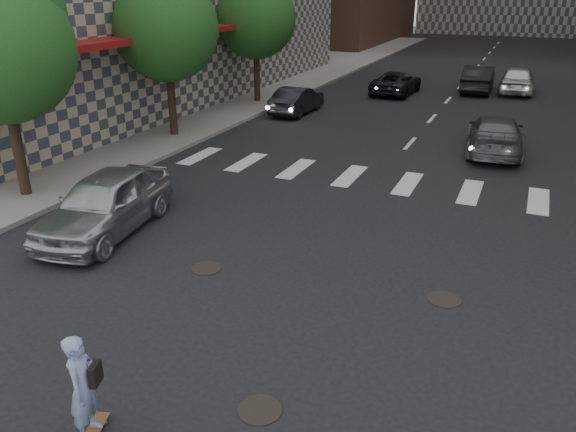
% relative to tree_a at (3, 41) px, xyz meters
% --- Properties ---
extents(ground, '(160.00, 160.00, 0.00)m').
position_rel_tree_a_xyz_m(ground, '(9.45, -3.14, -4.65)').
color(ground, black).
rests_on(ground, ground).
extents(sidewalk_left, '(13.00, 80.00, 0.15)m').
position_rel_tree_a_xyz_m(sidewalk_left, '(-5.05, 16.86, -4.57)').
color(sidewalk_left, gray).
rests_on(sidewalk_left, ground).
extents(tree_a, '(4.20, 4.20, 6.60)m').
position_rel_tree_a_xyz_m(tree_a, '(0.00, 0.00, 0.00)').
color(tree_a, '#382619').
rests_on(tree_a, sidewalk_left).
extents(tree_b, '(4.20, 4.20, 6.60)m').
position_rel_tree_a_xyz_m(tree_b, '(0.00, 8.00, 0.00)').
color(tree_b, '#382619').
rests_on(tree_b, sidewalk_left).
extents(tree_c, '(4.20, 4.20, 6.60)m').
position_rel_tree_a_xyz_m(tree_c, '(0.00, 16.00, 0.00)').
color(tree_c, '#382619').
rests_on(tree_c, sidewalk_left).
extents(manhole_a, '(0.70, 0.70, 0.02)m').
position_rel_tree_a_xyz_m(manhole_a, '(10.65, -5.64, -4.64)').
color(manhole_a, black).
rests_on(manhole_a, ground).
extents(manhole_b, '(0.70, 0.70, 0.02)m').
position_rel_tree_a_xyz_m(manhole_b, '(7.45, -1.94, -4.64)').
color(manhole_b, black).
rests_on(manhole_b, ground).
extents(manhole_c, '(0.70, 0.70, 0.02)m').
position_rel_tree_a_xyz_m(manhole_c, '(12.75, -1.14, -4.64)').
color(manhole_c, black).
rests_on(manhole_c, ground).
extents(skateboarder, '(0.57, 0.91, 1.76)m').
position_rel_tree_a_xyz_m(skateboarder, '(8.67, -7.13, -3.72)').
color(skateboarder, brown).
rests_on(skateboarder, ground).
extents(silver_sedan, '(2.53, 4.95, 1.61)m').
position_rel_tree_a_xyz_m(silver_sedan, '(3.95, -1.14, -3.84)').
color(silver_sedan, '#B0B1B7').
rests_on(silver_sedan, ground).
extents(traffic_car_a, '(1.45, 4.07, 1.34)m').
position_rel_tree_a_xyz_m(traffic_car_a, '(2.95, 14.33, -3.98)').
color(traffic_car_a, black).
rests_on(traffic_car_a, ground).
extents(traffic_car_b, '(2.48, 5.14, 1.44)m').
position_rel_tree_a_xyz_m(traffic_car_b, '(12.69, 10.86, -3.92)').
color(traffic_car_b, '#525559').
rests_on(traffic_car_b, ground).
extents(traffic_car_c, '(2.35, 4.76, 1.30)m').
position_rel_tree_a_xyz_m(traffic_car_c, '(6.27, 21.63, -4.00)').
color(traffic_car_c, black).
rests_on(traffic_car_c, ground).
extents(traffic_car_d, '(1.96, 4.81, 1.64)m').
position_rel_tree_a_xyz_m(traffic_car_d, '(12.83, 24.86, -3.83)').
color(traffic_car_d, '#BABCC2').
rests_on(traffic_car_d, ground).
extents(traffic_car_e, '(1.75, 4.76, 1.56)m').
position_rel_tree_a_xyz_m(traffic_car_e, '(10.64, 24.20, -3.87)').
color(traffic_car_e, black).
rests_on(traffic_car_e, ground).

